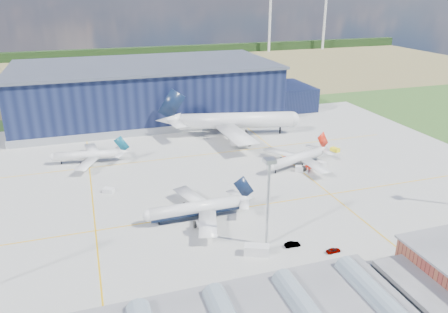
% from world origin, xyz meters
% --- Properties ---
extents(ground, '(600.00, 600.00, 0.00)m').
position_xyz_m(ground, '(0.00, 0.00, 0.00)').
color(ground, '#2C5921').
rests_on(ground, ground).
extents(apron, '(220.00, 160.00, 0.08)m').
position_xyz_m(apron, '(0.00, 10.00, 0.03)').
color(apron, '#9E9F99').
rests_on(apron, ground).
extents(farmland, '(600.00, 220.00, 0.01)m').
position_xyz_m(farmland, '(0.00, 220.00, 0.00)').
color(farmland, olive).
rests_on(farmland, ground).
extents(treeline, '(600.00, 8.00, 8.00)m').
position_xyz_m(treeline, '(0.00, 300.00, 4.00)').
color(treeline, black).
rests_on(treeline, ground).
extents(hangar, '(145.00, 62.00, 26.10)m').
position_xyz_m(hangar, '(2.81, 94.80, 11.62)').
color(hangar, '#0F1634').
rests_on(hangar, ground).
extents(light_mast_center, '(2.60, 2.60, 23.00)m').
position_xyz_m(light_mast_center, '(10.00, -30.00, 15.43)').
color(light_mast_center, '#B7BABF').
rests_on(light_mast_center, ground).
extents(airliner_navy, '(32.69, 32.00, 10.54)m').
position_xyz_m(airliner_navy, '(-3.46, -12.00, 5.27)').
color(airliner_navy, silver).
rests_on(airliner_navy, ground).
extents(airliner_red, '(39.32, 38.90, 10.14)m').
position_xyz_m(airliner_red, '(39.86, 13.16, 5.07)').
color(airliner_red, silver).
rests_on(airliner_red, ground).
extents(airliner_widebody, '(73.71, 72.70, 20.13)m').
position_xyz_m(airliner_widebody, '(31.70, 53.72, 10.07)').
color(airliner_widebody, silver).
rests_on(airliner_widebody, ground).
extents(airliner_regional, '(32.88, 32.36, 9.42)m').
position_xyz_m(airliner_regional, '(-30.42, 40.00, 4.71)').
color(airliner_regional, silver).
rests_on(airliner_regional, ground).
extents(gse_van_a, '(6.48, 4.83, 2.59)m').
position_xyz_m(gse_van_a, '(6.11, -33.28, 1.30)').
color(gse_van_a, silver).
rests_on(gse_van_a, ground).
extents(gse_cart_a, '(3.00, 3.65, 1.36)m').
position_xyz_m(gse_cart_a, '(49.50, 11.91, 0.68)').
color(gse_cart_a, silver).
rests_on(gse_cart_a, ground).
extents(gse_van_b, '(4.72, 3.74, 1.97)m').
position_xyz_m(gse_van_b, '(39.80, 8.65, 0.98)').
color(gse_van_b, silver).
rests_on(gse_van_b, ground).
extents(gse_tug_c, '(3.05, 3.86, 1.48)m').
position_xyz_m(gse_tug_c, '(61.58, 22.64, 0.74)').
color(gse_tug_c, yellow).
rests_on(gse_tug_c, ground).
extents(gse_cart_b, '(4.01, 3.66, 1.45)m').
position_xyz_m(gse_cart_b, '(-24.93, 12.49, 0.72)').
color(gse_cart_b, silver).
rests_on(gse_cart_b, ground).
extents(airstair, '(3.66, 5.04, 3.00)m').
position_xyz_m(airstair, '(-3.42, -46.00, 1.50)').
color(airstair, silver).
rests_on(airstair, ground).
extents(car_a, '(3.65, 1.58, 1.22)m').
position_xyz_m(car_a, '(24.01, -38.16, 0.61)').
color(car_a, '#99999E').
rests_on(car_a, ground).
extents(car_b, '(4.02, 1.52, 1.31)m').
position_xyz_m(car_b, '(15.77, -32.80, 0.66)').
color(car_b, '#99999E').
rests_on(car_b, ground).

